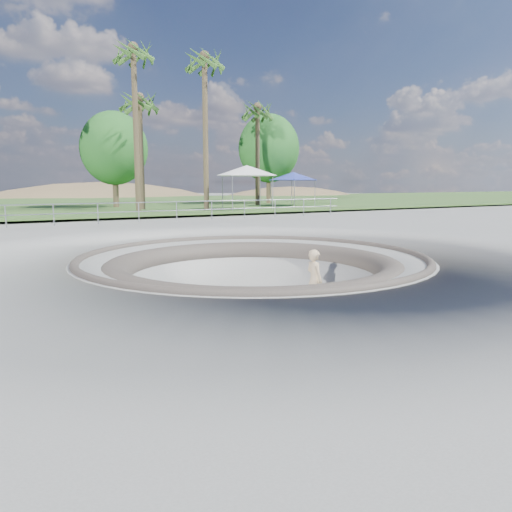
# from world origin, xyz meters

# --- Properties ---
(ground) EXTENTS (180.00, 180.00, 0.00)m
(ground) POSITION_xyz_m (0.00, 0.00, 0.00)
(ground) COLOR gray
(ground) RESTS_ON ground
(skate_bowl) EXTENTS (14.00, 14.00, 4.10)m
(skate_bowl) POSITION_xyz_m (0.00, 0.00, -1.83)
(skate_bowl) COLOR gray
(skate_bowl) RESTS_ON ground
(grass_strip) EXTENTS (180.00, 36.00, 0.12)m
(grass_strip) POSITION_xyz_m (0.00, 34.00, 0.22)
(grass_strip) COLOR #365F26
(grass_strip) RESTS_ON ground
(distant_hills) EXTENTS (103.20, 45.00, 28.60)m
(distant_hills) POSITION_xyz_m (3.78, 57.17, -7.02)
(distant_hills) COLOR brown
(distant_hills) RESTS_ON ground
(safety_railing) EXTENTS (25.00, 0.06, 1.03)m
(safety_railing) POSITION_xyz_m (0.00, 12.00, 0.69)
(safety_railing) COLOR gray
(safety_railing) RESTS_ON ground
(skateboard) EXTENTS (0.77, 0.47, 0.08)m
(skateboard) POSITION_xyz_m (1.99, -0.35, -1.84)
(skateboard) COLOR olive
(skateboard) RESTS_ON ground
(skater) EXTENTS (0.50, 0.73, 1.94)m
(skater) POSITION_xyz_m (1.99, -0.35, -0.85)
(skater) COLOR #D1B387
(skater) RESTS_ON skateboard
(canopy_white) EXTENTS (5.96, 5.96, 3.07)m
(canopy_white) POSITION_xyz_m (9.65, 18.58, 2.97)
(canopy_white) COLOR gray
(canopy_white) RESTS_ON ground
(canopy_blue) EXTENTS (5.16, 5.16, 2.70)m
(canopy_blue) POSITION_xyz_m (15.35, 21.37, 2.64)
(canopy_blue) COLOR gray
(canopy_blue) RESTS_ON ground
(palm_c) EXTENTS (2.60, 2.60, 11.41)m
(palm_c) POSITION_xyz_m (2.41, 20.56, 10.11)
(palm_c) COLOR brown
(palm_c) RESTS_ON ground
(palm_d) EXTENTS (2.60, 2.60, 8.51)m
(palm_d) POSITION_xyz_m (3.09, 21.89, 7.43)
(palm_d) COLOR brown
(palm_d) RESTS_ON ground
(palm_e) EXTENTS (2.60, 2.60, 11.12)m
(palm_e) POSITION_xyz_m (6.86, 19.33, 9.85)
(palm_e) COLOR brown
(palm_e) RESTS_ON ground
(palm_f) EXTENTS (2.60, 2.60, 8.85)m
(palm_f) POSITION_xyz_m (13.35, 23.70, 7.75)
(palm_f) COLOR brown
(palm_f) RESTS_ON ground
(bushy_tree_mid) EXTENTS (5.06, 4.60, 7.30)m
(bushy_tree_mid) POSITION_xyz_m (2.22, 26.00, 4.70)
(bushy_tree_mid) COLOR brown
(bushy_tree_mid) RESTS_ON ground
(bushy_tree_right) EXTENTS (5.56, 5.05, 8.02)m
(bushy_tree_right) POSITION_xyz_m (16.03, 26.41, 5.14)
(bushy_tree_right) COLOR brown
(bushy_tree_right) RESTS_ON ground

